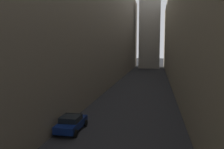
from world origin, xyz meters
TOP-DOWN VIEW (x-y plane):
  - ground_plane at (0.00, 48.00)m, footprint 264.00×264.00m
  - building_block_left at (-12.97, 50.00)m, footprint 14.94×108.00m
  - building_block_right at (11.04, 50.00)m, footprint 11.09×108.00m
  - parked_car_left_far at (-4.40, 26.58)m, footprint 1.94×3.95m

SIDE VIEW (x-z plane):
  - ground_plane at x=0.00m, z-range 0.00..0.00m
  - parked_car_left_far at x=-4.40m, z-range 0.03..1.41m
  - building_block_right at x=11.04m, z-range 0.00..21.71m
  - building_block_left at x=-12.97m, z-range 0.00..24.89m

